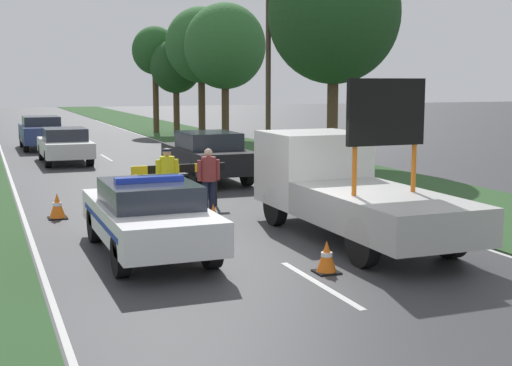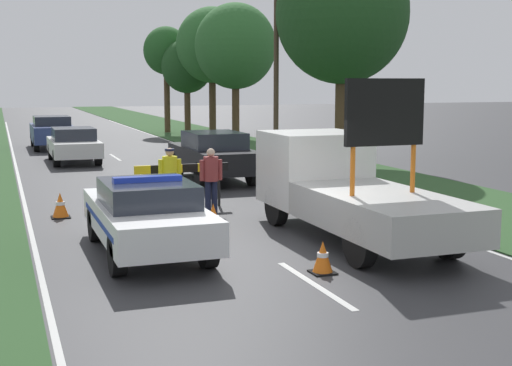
# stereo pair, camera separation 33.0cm
# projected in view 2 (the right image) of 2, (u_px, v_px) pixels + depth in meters

# --- Properties ---
(ground_plane) EXTENTS (160.00, 160.00, 0.00)m
(ground_plane) POSITION_uv_depth(u_px,v_px,m) (268.00, 255.00, 13.15)
(ground_plane) COLOR #333335
(lane_markings) EXTENTS (8.17, 64.60, 0.01)m
(lane_markings) POSITION_uv_depth(u_px,v_px,m) (127.00, 165.00, 27.35)
(lane_markings) COLOR silver
(lane_markings) RESTS_ON ground
(grass_verge_right) EXTENTS (4.96, 120.00, 0.03)m
(grass_verge_right) POSITION_uv_depth(u_px,v_px,m) (249.00, 148.00, 33.99)
(grass_verge_right) COLOR #2D5128
(grass_verge_right) RESTS_ON ground
(police_car) EXTENTS (1.79, 4.58, 1.47)m
(police_car) POSITION_uv_depth(u_px,v_px,m) (147.00, 215.00, 13.18)
(police_car) COLOR white
(police_car) RESTS_ON ground
(work_truck) EXTENTS (2.05, 6.15, 3.23)m
(work_truck) POSITION_uv_depth(u_px,v_px,m) (343.00, 187.00, 14.70)
(work_truck) COLOR white
(work_truck) RESTS_ON ground
(road_barrier) EXTENTS (2.41, 0.08, 1.12)m
(road_barrier) POSITION_uv_depth(u_px,v_px,m) (182.00, 172.00, 17.91)
(road_barrier) COLOR black
(road_barrier) RESTS_ON ground
(police_officer) EXTENTS (0.57, 0.36, 1.58)m
(police_officer) POSITION_uv_depth(u_px,v_px,m) (170.00, 174.00, 17.32)
(police_officer) COLOR #191E38
(police_officer) RESTS_ON ground
(pedestrian_civilian) EXTENTS (0.57, 0.36, 1.58)m
(pedestrian_civilian) POSITION_uv_depth(u_px,v_px,m) (211.00, 175.00, 17.25)
(pedestrian_civilian) COLOR #191E38
(pedestrian_civilian) RESTS_ON ground
(traffic_cone_near_police) EXTENTS (0.43, 0.43, 0.60)m
(traffic_cone_near_police) POSITION_uv_depth(u_px,v_px,m) (60.00, 205.00, 16.70)
(traffic_cone_near_police) COLOR black
(traffic_cone_near_police) RESTS_ON ground
(traffic_cone_centre_front) EXTENTS (0.40, 0.40, 0.55)m
(traffic_cone_centre_front) POSITION_uv_depth(u_px,v_px,m) (323.00, 257.00, 11.86)
(traffic_cone_centre_front) COLOR black
(traffic_cone_centre_front) RESTS_ON ground
(traffic_cone_near_truck) EXTENTS (0.36, 0.36, 0.51)m
(traffic_cone_near_truck) POSITION_uv_depth(u_px,v_px,m) (184.00, 215.00, 15.71)
(traffic_cone_near_truck) COLOR black
(traffic_cone_near_truck) RESTS_ON ground
(traffic_cone_behind_barrier) EXTENTS (0.51, 0.51, 0.70)m
(traffic_cone_behind_barrier) POSITION_uv_depth(u_px,v_px,m) (213.00, 220.00, 14.64)
(traffic_cone_behind_barrier) COLOR black
(traffic_cone_behind_barrier) RESTS_ON ground
(queued_car_sedan_black) EXTENTS (1.87, 4.70, 1.59)m
(queued_car_sedan_black) POSITION_uv_depth(u_px,v_px,m) (213.00, 155.00, 22.87)
(queued_car_sedan_black) COLOR black
(queued_car_sedan_black) RESTS_ON ground
(queued_car_van_white) EXTENTS (1.78, 4.33, 1.38)m
(queued_car_van_white) POSITION_uv_depth(u_px,v_px,m) (74.00, 144.00, 28.05)
(queued_car_van_white) COLOR silver
(queued_car_van_white) RESTS_ON ground
(queued_car_hatch_blue) EXTENTS (1.84, 4.49, 1.55)m
(queued_car_hatch_blue) POSITION_uv_depth(u_px,v_px,m) (52.00, 131.00, 33.96)
(queued_car_hatch_blue) COLOR navy
(queued_car_hatch_blue) RESTS_ON ground
(roadside_tree_near_left) EXTENTS (4.50, 4.50, 7.48)m
(roadside_tree_near_left) POSITION_uv_depth(u_px,v_px,m) (235.00, 46.00, 39.32)
(roadside_tree_near_left) COLOR #4C3823
(roadside_tree_near_left) RESTS_ON ground
(roadside_tree_near_right) EXTENTS (3.07, 3.07, 5.70)m
(roadside_tree_near_right) POSITION_uv_depth(u_px,v_px,m) (187.00, 67.00, 42.87)
(roadside_tree_near_right) COLOR #4C3823
(roadside_tree_near_right) RESTS_ON ground
(roadside_tree_mid_left) EXTENTS (4.20, 4.20, 7.49)m
(roadside_tree_mid_left) POSITION_uv_depth(u_px,v_px,m) (212.00, 45.00, 41.55)
(roadside_tree_mid_left) COLOR #4C3823
(roadside_tree_mid_left) RESTS_ON ground
(roadside_tree_mid_right) EXTENTS (5.14, 5.14, 8.47)m
(roadside_tree_mid_right) POSITION_uv_depth(u_px,v_px,m) (342.00, 14.00, 27.38)
(roadside_tree_mid_right) COLOR #4C3823
(roadside_tree_mid_right) RESTS_ON ground
(roadside_tree_far_left) EXTENTS (2.80, 2.80, 6.54)m
(roadside_tree_far_left) POSITION_uv_depth(u_px,v_px,m) (166.00, 52.00, 43.84)
(roadside_tree_far_left) COLOR #4C3823
(roadside_tree_far_left) RESTS_ON ground
(utility_pole) EXTENTS (1.20, 0.20, 7.87)m
(utility_pole) POSITION_uv_depth(u_px,v_px,m) (276.00, 59.00, 27.80)
(utility_pole) COLOR #473828
(utility_pole) RESTS_ON ground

